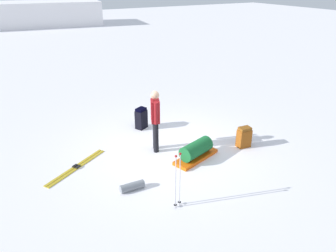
{
  "coord_description": "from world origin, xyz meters",
  "views": [
    {
      "loc": [
        -3.79,
        -6.8,
        4.33
      ],
      "look_at": [
        0.0,
        0.0,
        0.7
      ],
      "focal_mm": 34.42,
      "sensor_mm": 36.0,
      "label": 1
    }
  ],
  "objects": [
    {
      "name": "ground_plane",
      "position": [
        0.0,
        0.0,
        0.0
      ],
      "size": [
        80.0,
        80.0,
        0.0
      ],
      "primitive_type": "plane",
      "color": "white"
    },
    {
      "name": "distant_snow_ridge",
      "position": [
        -1.46,
        27.69,
        1.09
      ],
      "size": [
        17.02,
        7.2,
        2.18
      ],
      "primitive_type": "cube",
      "rotation": [
        0.0,
        0.0,
        -0.14
      ],
      "color": "white",
      "rests_on": "ground_plane"
    },
    {
      "name": "skier_standing",
      "position": [
        -0.31,
        0.12,
        0.95
      ],
      "size": [
        0.33,
        0.53,
        1.7
      ],
      "color": "black",
      "rests_on": "ground_plane"
    },
    {
      "name": "ski_pair_near",
      "position": [
        -2.46,
        0.28,
        0.01
      ],
      "size": [
        1.74,
        1.17,
        0.05
      ],
      "color": "gold",
      "rests_on": "ground_plane"
    },
    {
      "name": "backpack_large_dark",
      "position": [
        1.91,
        -0.9,
        0.29
      ],
      "size": [
        0.38,
        0.27,
        0.59
      ],
      "color": "#8C4612",
      "rests_on": "ground_plane"
    },
    {
      "name": "backpack_bright",
      "position": [
        -0.06,
        1.59,
        0.33
      ],
      "size": [
        0.42,
        0.38,
        0.67
      ],
      "color": "black",
      "rests_on": "ground_plane"
    },
    {
      "name": "ski_poles_planted_near",
      "position": [
        -1.01,
        -2.21,
        0.69
      ],
      "size": [
        0.19,
        0.11,
        1.24
      ],
      "color": "#B9B6BF",
      "rests_on": "ground_plane"
    },
    {
      "name": "gear_sled",
      "position": [
        0.39,
        -0.8,
        0.22
      ],
      "size": [
        1.4,
        0.83,
        0.49
      ],
      "color": "#E2550C",
      "rests_on": "ground_plane"
    },
    {
      "name": "sleeping_mat_rolled",
      "position": [
        -1.6,
        -1.25,
        0.09
      ],
      "size": [
        0.56,
        0.2,
        0.18
      ],
      "primitive_type": "cylinder",
      "rotation": [
        0.0,
        1.57,
        3.1
      ],
      "color": "slate",
      "rests_on": "ground_plane"
    }
  ]
}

